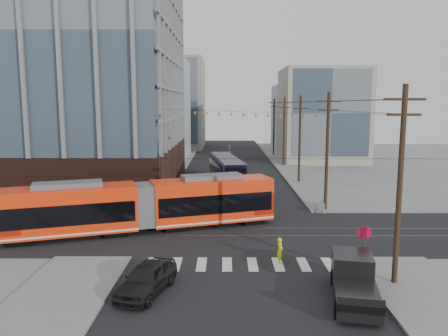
# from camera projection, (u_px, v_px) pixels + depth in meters

# --- Properties ---
(ground) EXTENTS (160.00, 160.00, 0.00)m
(ground) POSITION_uv_depth(u_px,v_px,m) (238.00, 249.00, 30.28)
(ground) COLOR slate
(office_building) EXTENTS (30.00, 25.00, 28.60)m
(office_building) POSITION_uv_depth(u_px,v_px,m) (46.00, 66.00, 51.03)
(office_building) COLOR #381E16
(office_building) RESTS_ON ground
(bg_bldg_nw_near) EXTENTS (18.00, 16.00, 18.00)m
(bg_bldg_nw_near) POSITION_uv_depth(u_px,v_px,m) (138.00, 109.00, 80.47)
(bg_bldg_nw_near) COLOR #8C99A5
(bg_bldg_nw_near) RESTS_ON ground
(bg_bldg_ne_near) EXTENTS (14.00, 14.00, 16.00)m
(bg_bldg_ne_near) POSITION_uv_depth(u_px,v_px,m) (322.00, 115.00, 76.54)
(bg_bldg_ne_near) COLOR gray
(bg_bldg_ne_near) RESTS_ON ground
(bg_bldg_nw_far) EXTENTS (16.00, 18.00, 20.00)m
(bg_bldg_nw_far) POSITION_uv_depth(u_px,v_px,m) (169.00, 104.00, 100.10)
(bg_bldg_nw_far) COLOR gray
(bg_bldg_nw_far) RESTS_ON ground
(bg_bldg_ne_far) EXTENTS (16.00, 16.00, 14.00)m
(bg_bldg_ne_far) POSITION_uv_depth(u_px,v_px,m) (311.00, 117.00, 96.47)
(bg_bldg_ne_far) COLOR #8C99A5
(bg_bldg_ne_far) RESTS_ON ground
(utility_pole_near) EXTENTS (0.30, 0.30, 11.00)m
(utility_pole_near) POSITION_uv_depth(u_px,v_px,m) (400.00, 187.00, 23.51)
(utility_pole_near) COLOR black
(utility_pole_near) RESTS_ON ground
(utility_pole_far) EXTENTS (0.30, 0.30, 11.00)m
(utility_pole_far) POSITION_uv_depth(u_px,v_px,m) (274.00, 127.00, 84.85)
(utility_pole_far) COLOR black
(utility_pole_far) RESTS_ON ground
(streetcar) EXTENTS (20.90, 9.50, 4.06)m
(streetcar) POSITION_uv_depth(u_px,v_px,m) (144.00, 206.00, 34.31)
(streetcar) COLOR #F7320B
(streetcar) RESTS_ON ground
(city_bus) EXTENTS (4.69, 13.07, 3.63)m
(city_bus) POSITION_uv_depth(u_px,v_px,m) (226.00, 171.00, 53.37)
(city_bus) COLOR black
(city_bus) RESTS_ON ground
(pickup_truck) EXTENTS (3.13, 6.06, 1.96)m
(pickup_truck) POSITION_uv_depth(u_px,v_px,m) (355.00, 283.00, 22.11)
(pickup_truck) COLOR black
(pickup_truck) RESTS_ON ground
(black_sedan) EXTENTS (3.15, 5.08, 1.61)m
(black_sedan) POSITION_uv_depth(u_px,v_px,m) (147.00, 278.00, 23.09)
(black_sedan) COLOR black
(black_sedan) RESTS_ON ground
(parked_car_silver) EXTENTS (1.82, 4.38, 1.41)m
(parked_car_silver) POSITION_uv_depth(u_px,v_px,m) (177.00, 195.00, 44.74)
(parked_car_silver) COLOR silver
(parked_car_silver) RESTS_ON ground
(parked_car_white) EXTENTS (2.35, 5.35, 1.53)m
(parked_car_white) POSITION_uv_depth(u_px,v_px,m) (186.00, 184.00, 50.75)
(parked_car_white) COLOR beige
(parked_car_white) RESTS_ON ground
(parked_car_grey) EXTENTS (2.67, 5.04, 1.35)m
(parked_car_grey) POSITION_uv_depth(u_px,v_px,m) (184.00, 183.00, 51.87)
(parked_car_grey) COLOR #46474D
(parked_car_grey) RESTS_ON ground
(pedestrian) EXTENTS (0.43, 0.63, 1.68)m
(pedestrian) POSITION_uv_depth(u_px,v_px,m) (280.00, 251.00, 27.37)
(pedestrian) COLOR #EAFF0A
(pedestrian) RESTS_ON ground
(stop_sign) EXTENTS (0.87, 0.87, 2.73)m
(stop_sign) POSITION_uv_depth(u_px,v_px,m) (364.00, 252.00, 25.62)
(stop_sign) COLOR #BE0931
(stop_sign) RESTS_ON ground
(jersey_barrier) EXTENTS (1.80, 3.64, 0.71)m
(jersey_barrier) POSITION_uv_depth(u_px,v_px,m) (322.00, 206.00, 41.45)
(jersey_barrier) COLOR slate
(jersey_barrier) RESTS_ON ground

